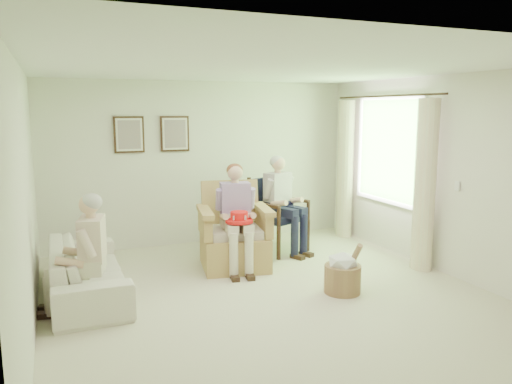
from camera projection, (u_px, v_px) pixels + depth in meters
floor at (272, 298)px, 5.76m from camera, size 5.50×5.50×0.00m
back_wall at (203, 163)px, 8.05m from camera, size 5.00×0.04×2.60m
front_wall at (457, 251)px, 3.03m from camera, size 5.00×0.04×2.60m
left_wall at (26, 203)px, 4.61m from camera, size 0.04×5.50×2.60m
right_wall at (447, 176)px, 6.48m from camera, size 0.04×5.50×2.60m
ceiling at (273, 67)px, 5.33m from camera, size 5.00×5.50×0.02m
window at (389, 148)px, 7.52m from camera, size 0.13×2.50×1.63m
curtain_left at (425, 186)px, 6.64m from camera, size 0.34×0.34×2.30m
curtain_right at (345, 170)px, 8.43m from camera, size 0.34×0.34×2.30m
framed_print_left at (129, 135)px, 7.51m from camera, size 0.45×0.05×0.55m
framed_print_right at (175, 134)px, 7.77m from camera, size 0.45×0.05×0.55m
wicker_armchair at (234, 240)px, 6.87m from camera, size 0.91×0.91×1.17m
wood_armchair at (276, 211)px, 7.68m from camera, size 0.72×0.68×1.11m
sofa at (87, 270)px, 5.82m from camera, size 2.05×0.80×0.60m
person_wicker at (237, 209)px, 6.66m from camera, size 0.40×0.63×1.41m
person_dark at (281, 197)px, 7.48m from camera, size 0.40×0.63×1.44m
person_sofa at (89, 248)px, 5.23m from camera, size 0.42×0.63×1.26m
red_hat at (239, 218)px, 6.47m from camera, size 0.36×0.36×0.14m
hatbox at (343, 272)px, 5.90m from camera, size 0.53×0.53×0.64m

